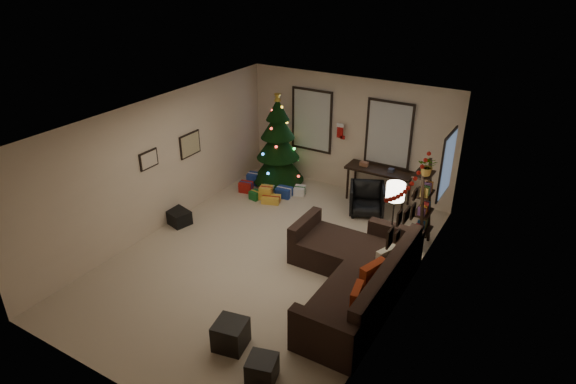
% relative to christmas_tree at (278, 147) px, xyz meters
% --- Properties ---
extents(floor, '(7.00, 7.00, 0.00)m').
position_rel_christmas_tree_xyz_m(floor, '(1.54, -2.89, -0.96)').
color(floor, '#BEAA90').
rests_on(floor, ground).
extents(ceiling, '(7.00, 7.00, 0.00)m').
position_rel_christmas_tree_xyz_m(ceiling, '(1.54, -2.89, 1.74)').
color(ceiling, white).
rests_on(ceiling, floor).
extents(wall_back, '(5.00, 0.00, 5.00)m').
position_rel_christmas_tree_xyz_m(wall_back, '(1.54, 0.61, 0.39)').
color(wall_back, beige).
rests_on(wall_back, floor).
extents(wall_front, '(5.00, 0.00, 5.00)m').
position_rel_christmas_tree_xyz_m(wall_front, '(1.54, -6.39, 0.39)').
color(wall_front, beige).
rests_on(wall_front, floor).
extents(wall_left, '(0.00, 7.00, 7.00)m').
position_rel_christmas_tree_xyz_m(wall_left, '(-0.96, -2.89, 0.39)').
color(wall_left, beige).
rests_on(wall_left, floor).
extents(wall_right, '(0.00, 7.00, 7.00)m').
position_rel_christmas_tree_xyz_m(wall_right, '(4.04, -2.89, 0.39)').
color(wall_right, beige).
rests_on(wall_right, floor).
extents(window_back_left, '(1.05, 0.06, 1.50)m').
position_rel_christmas_tree_xyz_m(window_back_left, '(0.59, 0.58, 0.59)').
color(window_back_left, '#728CB2').
rests_on(window_back_left, wall_back).
extents(window_back_right, '(1.05, 0.06, 1.50)m').
position_rel_christmas_tree_xyz_m(window_back_right, '(2.49, 0.58, 0.59)').
color(window_back_right, '#728CB2').
rests_on(window_back_right, wall_back).
extents(window_right_wall, '(0.06, 0.90, 1.30)m').
position_rel_christmas_tree_xyz_m(window_right_wall, '(4.01, -0.34, 0.54)').
color(window_right_wall, '#728CB2').
rests_on(window_right_wall, wall_right).
extents(christmas_tree, '(1.25, 1.25, 2.32)m').
position_rel_christmas_tree_xyz_m(christmas_tree, '(0.00, 0.00, 0.00)').
color(christmas_tree, black).
rests_on(christmas_tree, floor).
extents(presents, '(1.50, 1.01, 0.30)m').
position_rel_christmas_tree_xyz_m(presents, '(0.12, -0.65, -0.84)').
color(presents, navy).
rests_on(presents, floor).
extents(sofa, '(2.13, 3.07, 0.93)m').
position_rel_christmas_tree_xyz_m(sofa, '(3.34, -2.97, -0.65)').
color(sofa, black).
rests_on(sofa, floor).
extents(pillow_red_a, '(0.18, 0.43, 0.42)m').
position_rel_christmas_tree_xyz_m(pillow_red_a, '(3.75, -3.90, -0.32)').
color(pillow_red_a, maroon).
rests_on(pillow_red_a, sofa).
extents(pillow_red_b, '(0.28, 0.52, 0.50)m').
position_rel_christmas_tree_xyz_m(pillow_red_b, '(3.75, -3.28, -0.32)').
color(pillow_red_b, maroon).
rests_on(pillow_red_b, sofa).
extents(pillow_cream, '(0.26, 0.41, 0.40)m').
position_rel_christmas_tree_xyz_m(pillow_cream, '(3.75, -2.69, -0.33)').
color(pillow_cream, beige).
rests_on(pillow_cream, sofa).
extents(ottoman_near, '(0.52, 0.52, 0.42)m').
position_rel_christmas_tree_xyz_m(ottoman_near, '(2.32, -5.05, -0.75)').
color(ottoman_near, black).
rests_on(ottoman_near, floor).
extents(ottoman_far, '(0.46, 0.46, 0.36)m').
position_rel_christmas_tree_xyz_m(ottoman_far, '(3.05, -5.34, -0.78)').
color(ottoman_far, black).
rests_on(ottoman_far, floor).
extents(desk, '(1.49, 0.53, 0.80)m').
position_rel_christmas_tree_xyz_m(desk, '(2.44, 0.33, -0.25)').
color(desk, black).
rests_on(desk, floor).
extents(desk_chair, '(0.86, 0.84, 0.68)m').
position_rel_christmas_tree_xyz_m(desk_chair, '(2.44, -0.32, -0.62)').
color(desk_chair, black).
rests_on(desk_chair, floor).
extents(bookshelf, '(0.30, 0.51, 1.73)m').
position_rel_christmas_tree_xyz_m(bookshelf, '(3.84, -0.98, -0.12)').
color(bookshelf, black).
rests_on(bookshelf, floor).
extents(potted_plant, '(0.48, 0.43, 0.46)m').
position_rel_christmas_tree_xyz_m(potted_plant, '(3.84, -1.17, 0.84)').
color(potted_plant, '#4C4C4C').
rests_on(potted_plant, bookshelf).
extents(floor_lamp, '(0.33, 0.33, 1.55)m').
position_rel_christmas_tree_xyz_m(floor_lamp, '(3.49, -1.74, 0.33)').
color(floor_lamp, black).
rests_on(floor_lamp, floor).
extents(art_map, '(0.04, 0.60, 0.50)m').
position_rel_christmas_tree_xyz_m(art_map, '(-0.94, -1.99, 0.52)').
color(art_map, black).
rests_on(art_map, wall_left).
extents(art_abstract, '(0.04, 0.45, 0.35)m').
position_rel_christmas_tree_xyz_m(art_abstract, '(-0.94, -3.17, 0.60)').
color(art_abstract, black).
rests_on(art_abstract, wall_left).
extents(gallery, '(0.03, 1.25, 0.54)m').
position_rel_christmas_tree_xyz_m(gallery, '(4.02, -2.96, 0.61)').
color(gallery, black).
rests_on(gallery, wall_right).
extents(garland, '(0.08, 1.90, 0.30)m').
position_rel_christmas_tree_xyz_m(garland, '(3.99, -2.76, 1.17)').
color(garland, '#A5140C').
rests_on(garland, wall_right).
extents(stocking_left, '(0.20, 0.05, 0.36)m').
position_rel_christmas_tree_xyz_m(stocking_left, '(1.40, 0.44, 0.52)').
color(stocking_left, '#990F0C').
rests_on(stocking_left, wall_back).
extents(stocking_right, '(0.20, 0.05, 0.36)m').
position_rel_christmas_tree_xyz_m(stocking_right, '(1.73, 0.68, 0.61)').
color(stocking_right, '#990F0C').
rests_on(stocking_right, wall_back).
extents(storage_bin, '(0.66, 0.52, 0.29)m').
position_rel_christmas_tree_xyz_m(storage_bin, '(-0.81, -2.73, -0.81)').
color(storage_bin, black).
rests_on(storage_bin, floor).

